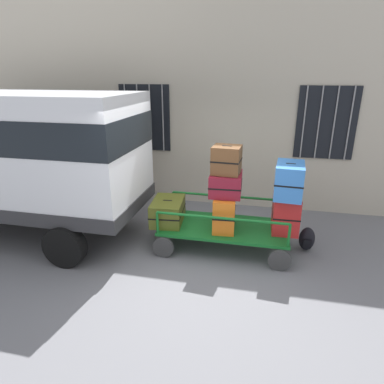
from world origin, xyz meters
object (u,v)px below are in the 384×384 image
at_px(suitcase_left_bottom, 168,211).
at_px(suitcase_midleft_bottom, 224,212).
at_px(luggage_cart, 224,229).
at_px(suitcase_midleft_top, 227,160).
at_px(suitcase_midleft_middle, 226,184).
at_px(suitcase_center_bottom, 286,214).
at_px(suitcase_center_middle, 289,180).
at_px(van, 8,150).
at_px(backpack, 307,239).

bearing_deg(suitcase_left_bottom, suitcase_midleft_bottom, -1.19).
relative_size(luggage_cart, suitcase_midleft_top, 4.65).
bearing_deg(suitcase_midleft_top, suitcase_midleft_middle, 90.00).
relative_size(suitcase_midleft_top, suitcase_center_bottom, 0.77).
bearing_deg(luggage_cart, suitcase_midleft_bottom, -90.00).
bearing_deg(suitcase_midleft_middle, suitcase_center_middle, 0.37).
relative_size(suitcase_left_bottom, suitcase_midleft_top, 1.71).
xyz_separation_m(van, backpack, (5.47, 0.43, -1.43)).
bearing_deg(suitcase_midleft_top, suitcase_left_bottom, -179.02).
bearing_deg(backpack, van, -175.45).
bearing_deg(luggage_cart, suitcase_left_bottom, -179.04).
xyz_separation_m(suitcase_left_bottom, suitcase_midleft_top, (1.03, 0.02, 1.01)).
distance_m(suitcase_midleft_middle, suitcase_center_bottom, 1.14).
distance_m(luggage_cart, suitcase_midleft_top, 1.28).
distance_m(suitcase_left_bottom, backpack, 2.53).
xyz_separation_m(luggage_cart, suitcase_center_bottom, (1.03, 0.04, 0.39)).
relative_size(luggage_cart, suitcase_midleft_bottom, 3.05).
height_order(suitcase_midleft_bottom, suitcase_center_bottom, suitcase_center_bottom).
bearing_deg(suitcase_left_bottom, suitcase_midleft_middle, 2.79).
bearing_deg(van, suitcase_midleft_bottom, 2.77).
height_order(van, suitcase_midleft_bottom, van).
bearing_deg(van, suitcase_left_bottom, 4.14).
relative_size(suitcase_left_bottom, backpack, 1.93).
height_order(luggage_cart, backpack, backpack).
xyz_separation_m(suitcase_left_bottom, suitcase_midleft_bottom, (1.03, -0.02, 0.09)).
bearing_deg(suitcase_center_bottom, backpack, 21.33).
bearing_deg(suitcase_midleft_bottom, backpack, 9.40).
relative_size(luggage_cart, suitcase_center_bottom, 3.59).
xyz_separation_m(suitcase_center_bottom, backpack, (0.42, 0.16, -0.52)).
height_order(suitcase_center_bottom, backpack, suitcase_center_bottom).
relative_size(suitcase_center_middle, backpack, 1.71).
bearing_deg(suitcase_midleft_middle, van, -176.21).
bearing_deg(suitcase_left_bottom, backpack, 5.04).
height_order(van, suitcase_left_bottom, van).
relative_size(suitcase_midleft_top, backpack, 1.13).
xyz_separation_m(suitcase_midleft_top, backpack, (1.45, 0.20, -1.41)).
bearing_deg(suitcase_center_middle, van, -176.91).
relative_size(suitcase_left_bottom, suitcase_midleft_middle, 1.28).
bearing_deg(suitcase_center_bottom, suitcase_midleft_top, -177.92).
relative_size(suitcase_midleft_middle, suitcase_midleft_top, 1.34).
xyz_separation_m(suitcase_center_bottom, suitcase_center_middle, (0.00, 0.00, 0.60)).
relative_size(van, suitcase_left_bottom, 5.85).
distance_m(luggage_cart, suitcase_midleft_middle, 0.85).
xyz_separation_m(suitcase_left_bottom, suitcase_center_bottom, (2.07, 0.06, 0.11)).
height_order(suitcase_midleft_middle, suitcase_center_bottom, suitcase_midleft_middle).
bearing_deg(backpack, suitcase_center_bottom, -158.67).
distance_m(suitcase_left_bottom, suitcase_midleft_bottom, 1.04).
height_order(luggage_cart, suitcase_left_bottom, suitcase_left_bottom).
bearing_deg(suitcase_left_bottom, luggage_cart, 0.96).
bearing_deg(luggage_cart, van, -176.68).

